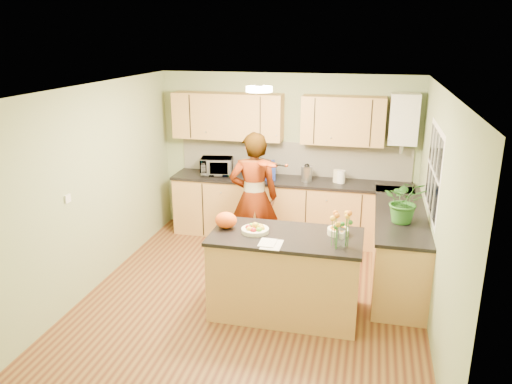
# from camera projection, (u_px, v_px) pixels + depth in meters

# --- Properties ---
(floor) EXTENTS (4.50, 4.50, 0.00)m
(floor) POSITION_uv_depth(u_px,v_px,m) (253.00, 296.00, 6.07)
(floor) COLOR #542918
(floor) RESTS_ON ground
(ceiling) EXTENTS (4.00, 4.50, 0.02)m
(ceiling) POSITION_uv_depth(u_px,v_px,m) (253.00, 88.00, 5.32)
(ceiling) COLOR white
(ceiling) RESTS_ON wall_back
(wall_back) EXTENTS (4.00, 0.02, 2.50)m
(wall_back) POSITION_uv_depth(u_px,v_px,m) (287.00, 155.00, 7.78)
(wall_back) COLOR #98A979
(wall_back) RESTS_ON floor
(wall_front) EXTENTS (4.00, 0.02, 2.50)m
(wall_front) POSITION_uv_depth(u_px,v_px,m) (181.00, 295.00, 3.61)
(wall_front) COLOR #98A979
(wall_front) RESTS_ON floor
(wall_left) EXTENTS (0.02, 4.50, 2.50)m
(wall_left) POSITION_uv_depth(u_px,v_px,m) (95.00, 187.00, 6.13)
(wall_left) COLOR #98A979
(wall_left) RESTS_ON floor
(wall_right) EXTENTS (0.02, 4.50, 2.50)m
(wall_right) POSITION_uv_depth(u_px,v_px,m) (437.00, 213.00, 5.26)
(wall_right) COLOR #98A979
(wall_right) RESTS_ON floor
(back_counter) EXTENTS (3.64, 0.62, 0.94)m
(back_counter) POSITION_uv_depth(u_px,v_px,m) (289.00, 209.00, 7.72)
(back_counter) COLOR tan
(back_counter) RESTS_ON floor
(right_counter) EXTENTS (0.62, 2.24, 0.94)m
(right_counter) POSITION_uv_depth(u_px,v_px,m) (398.00, 246.00, 6.35)
(right_counter) COLOR tan
(right_counter) RESTS_ON floor
(splashback) EXTENTS (3.60, 0.02, 0.52)m
(splashback) POSITION_uv_depth(u_px,v_px,m) (293.00, 159.00, 7.76)
(splashback) COLOR white
(splashback) RESTS_ON back_counter
(upper_cabinets) EXTENTS (3.20, 0.34, 0.70)m
(upper_cabinets) POSITION_uv_depth(u_px,v_px,m) (274.00, 118.00, 7.48)
(upper_cabinets) COLOR tan
(upper_cabinets) RESTS_ON wall_back
(boiler) EXTENTS (0.40, 0.30, 0.86)m
(boiler) POSITION_uv_depth(u_px,v_px,m) (404.00, 119.00, 7.07)
(boiler) COLOR white
(boiler) RESTS_ON wall_back
(window_right) EXTENTS (0.01, 1.30, 1.05)m
(window_right) POSITION_uv_depth(u_px,v_px,m) (434.00, 171.00, 5.73)
(window_right) COLOR white
(window_right) RESTS_ON wall_right
(light_switch) EXTENTS (0.02, 0.09, 0.09)m
(light_switch) POSITION_uv_depth(u_px,v_px,m) (68.00, 199.00, 5.56)
(light_switch) COLOR white
(light_switch) RESTS_ON wall_left
(ceiling_lamp) EXTENTS (0.30, 0.30, 0.07)m
(ceiling_lamp) POSITION_uv_depth(u_px,v_px,m) (259.00, 89.00, 5.61)
(ceiling_lamp) COLOR #FFEABF
(ceiling_lamp) RESTS_ON ceiling
(peninsula_island) EXTENTS (1.66, 0.85, 0.95)m
(peninsula_island) POSITION_uv_depth(u_px,v_px,m) (285.00, 274.00, 5.60)
(peninsula_island) COLOR tan
(peninsula_island) RESTS_ON floor
(fruit_dish) EXTENTS (0.31, 0.31, 0.11)m
(fruit_dish) POSITION_uv_depth(u_px,v_px,m) (255.00, 228.00, 5.52)
(fruit_dish) COLOR beige
(fruit_dish) RESTS_ON peninsula_island
(orange_bowl) EXTENTS (0.23, 0.23, 0.14)m
(orange_bowl) POSITION_uv_depth(u_px,v_px,m) (338.00, 229.00, 5.46)
(orange_bowl) COLOR beige
(orange_bowl) RESTS_ON peninsula_island
(flower_vase) EXTENTS (0.23, 0.23, 0.43)m
(flower_vase) POSITION_uv_depth(u_px,v_px,m) (342.00, 221.00, 5.07)
(flower_vase) COLOR silver
(flower_vase) RESTS_ON peninsula_island
(orange_bag) EXTENTS (0.28, 0.24, 0.19)m
(orange_bag) POSITION_uv_depth(u_px,v_px,m) (226.00, 220.00, 5.63)
(orange_bag) COLOR #EF5513
(orange_bag) RESTS_ON peninsula_island
(papers) EXTENTS (0.21, 0.28, 0.01)m
(papers) POSITION_uv_depth(u_px,v_px,m) (272.00, 244.00, 5.20)
(papers) COLOR white
(papers) RESTS_ON peninsula_island
(violinist) EXTENTS (0.76, 0.60, 1.83)m
(violinist) POSITION_uv_depth(u_px,v_px,m) (254.00, 198.00, 6.83)
(violinist) COLOR #DEA888
(violinist) RESTS_ON floor
(violin) EXTENTS (0.57, 0.50, 0.14)m
(violin) POSITION_uv_depth(u_px,v_px,m) (265.00, 164.00, 6.41)
(violin) COLOR #4A0F04
(violin) RESTS_ON violinist
(microwave) EXTENTS (0.54, 0.41, 0.27)m
(microwave) POSITION_uv_depth(u_px,v_px,m) (217.00, 166.00, 7.81)
(microwave) COLOR white
(microwave) RESTS_ON back_counter
(blue_box) EXTENTS (0.38, 0.32, 0.26)m
(blue_box) POSITION_uv_depth(u_px,v_px,m) (264.00, 170.00, 7.59)
(blue_box) COLOR navy
(blue_box) RESTS_ON back_counter
(kettle) EXTENTS (0.17, 0.17, 0.31)m
(kettle) POSITION_uv_depth(u_px,v_px,m) (307.00, 173.00, 7.47)
(kettle) COLOR #B8B8BD
(kettle) RESTS_ON back_counter
(jar_cream) EXTENTS (0.12, 0.12, 0.19)m
(jar_cream) POSITION_uv_depth(u_px,v_px,m) (337.00, 176.00, 7.42)
(jar_cream) COLOR beige
(jar_cream) RESTS_ON back_counter
(jar_white) EXTENTS (0.14, 0.14, 0.19)m
(jar_white) POSITION_uv_depth(u_px,v_px,m) (341.00, 177.00, 7.38)
(jar_white) COLOR white
(jar_white) RESTS_ON back_counter
(potted_plant) EXTENTS (0.48, 0.42, 0.53)m
(potted_plant) POSITION_uv_depth(u_px,v_px,m) (405.00, 201.00, 5.78)
(potted_plant) COLOR #2B6722
(potted_plant) RESTS_ON right_counter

